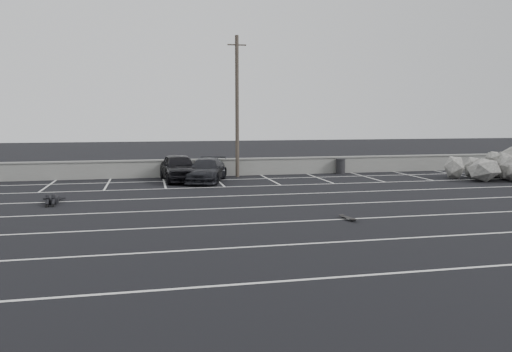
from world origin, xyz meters
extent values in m
plane|color=black|center=(0.00, 0.00, 0.00)|extent=(120.00, 120.00, 0.00)
cube|color=gray|center=(0.00, 14.00, 0.50)|extent=(50.00, 0.35, 1.00)
cube|color=gray|center=(0.00, 14.00, 1.02)|extent=(50.00, 0.45, 0.08)
cube|color=silver|center=(0.00, -6.00, 0.00)|extent=(36.00, 0.10, 0.01)
cube|color=silver|center=(0.00, -3.00, 0.00)|extent=(36.00, 0.10, 0.01)
cube|color=silver|center=(0.00, 0.00, 0.00)|extent=(36.00, 0.10, 0.01)
cube|color=silver|center=(0.00, 3.00, 0.00)|extent=(36.00, 0.10, 0.01)
cube|color=silver|center=(0.00, 6.00, 0.00)|extent=(36.00, 0.10, 0.01)
cube|color=silver|center=(0.00, 9.00, 0.00)|extent=(36.00, 0.10, 0.01)
cube|color=silver|center=(0.00, 12.00, 0.00)|extent=(36.00, 0.10, 0.01)
cube|color=silver|center=(-11.00, 11.50, 0.00)|extent=(0.10, 5.00, 0.01)
cube|color=silver|center=(-8.00, 11.50, 0.00)|extent=(0.10, 5.00, 0.01)
cube|color=silver|center=(-5.00, 11.50, 0.00)|extent=(0.10, 5.00, 0.01)
cube|color=silver|center=(-2.00, 11.50, 0.00)|extent=(0.10, 5.00, 0.01)
cube|color=silver|center=(1.00, 11.50, 0.00)|extent=(0.10, 5.00, 0.01)
cube|color=silver|center=(4.00, 11.50, 0.00)|extent=(0.10, 5.00, 0.01)
cube|color=silver|center=(7.00, 11.50, 0.00)|extent=(0.10, 5.00, 0.01)
cube|color=silver|center=(10.00, 11.50, 0.00)|extent=(0.10, 5.00, 0.01)
cube|color=silver|center=(13.00, 11.50, 0.00)|extent=(0.10, 5.00, 0.01)
imported|color=black|center=(-4.15, 12.00, 0.76)|extent=(2.21, 4.64, 1.53)
imported|color=black|center=(-2.68, 11.34, 0.64)|extent=(3.09, 4.78, 1.29)
cylinder|color=#4C4238|center=(-0.59, 13.20, 4.17)|extent=(0.22, 0.22, 8.34)
cube|color=#4C4238|center=(-0.59, 13.20, 7.78)|extent=(1.11, 0.07, 0.07)
cylinder|color=black|center=(6.13, 13.47, 0.46)|extent=(0.60, 0.60, 0.92)
cylinder|color=black|center=(6.13, 13.47, 0.94)|extent=(0.67, 0.67, 0.05)
cube|color=black|center=(0.95, -0.16, 0.08)|extent=(0.38, 0.80, 0.02)
cube|color=black|center=(0.89, 0.09, 0.05)|extent=(0.17, 0.09, 0.04)
cube|color=black|center=(1.01, -0.41, 0.05)|extent=(0.17, 0.09, 0.04)
cylinder|color=black|center=(0.80, 0.07, 0.03)|extent=(0.04, 0.06, 0.06)
cylinder|color=black|center=(0.98, 0.11, 0.03)|extent=(0.04, 0.06, 0.06)
cylinder|color=black|center=(0.92, -0.43, 0.03)|extent=(0.04, 0.06, 0.06)
cylinder|color=black|center=(1.10, -0.38, 0.03)|extent=(0.04, 0.06, 0.06)
camera|label=1|loc=(-5.87, -16.19, 3.57)|focal=35.00mm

